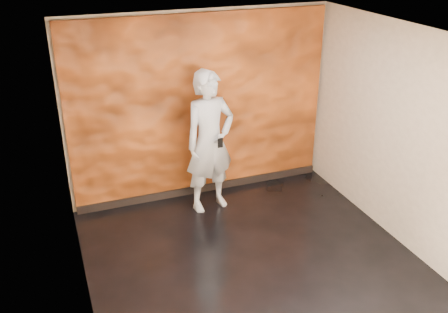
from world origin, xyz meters
TOP-DOWN VIEW (x-y plane):
  - room at (0.00, 0.00)m, footprint 4.02×4.02m
  - feature_wall at (0.00, 1.96)m, footprint 3.90×0.06m
  - baseboard at (0.00, 1.92)m, footprint 3.90×0.04m
  - man at (-0.05, 1.46)m, footprint 0.84×0.63m
  - phone at (-0.00, 1.16)m, footprint 0.07×0.02m

SIDE VIEW (x-z plane):
  - baseboard at x=0.00m, z-range 0.00..0.12m
  - man at x=-0.05m, z-range 0.00..2.08m
  - phone at x=0.00m, z-range 1.08..1.21m
  - feature_wall at x=0.00m, z-range 0.00..2.75m
  - room at x=0.00m, z-range -0.01..2.81m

